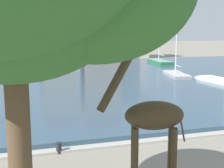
{
  "coord_description": "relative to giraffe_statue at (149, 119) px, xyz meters",
  "views": [
    {
      "loc": [
        -6.47,
        -5.68,
        5.3
      ],
      "look_at": [
        -1.29,
        11.8,
        2.2
      ],
      "focal_mm": 49.76,
      "sensor_mm": 36.0,
      "label": 1
    }
  ],
  "objects": [
    {
      "name": "harbor_water",
      "position": [
        2.74,
        25.12,
        -2.47
      ],
      "size": [
        83.05,
        40.38,
        0.35
      ],
      "primitive_type": "cube",
      "color": "#334C60",
      "rests_on": "ground"
    },
    {
      "name": "sailboat_white",
      "position": [
        15.04,
        16.73,
        -2.26
      ],
      "size": [
        2.32,
        9.33,
        7.69
      ],
      "color": "white",
      "rests_on": "ground"
    },
    {
      "name": "townhouse_wide_warehouse",
      "position": [
        10.82,
        48.71,
        3.85
      ],
      "size": [
        6.72,
        5.76,
        12.95
      ],
      "color": "tan",
      "rests_on": "ground"
    },
    {
      "name": "townhouse_tall_gabled",
      "position": [
        -5.07,
        49.28,
        2.84
      ],
      "size": [
        5.14,
        7.06,
        10.94
      ],
      "color": "beige",
      "rests_on": "ground"
    },
    {
      "name": "townhouse_corner_house",
      "position": [
        2.95,
        49.05,
        3.32
      ],
      "size": [
        6.35,
        5.69,
        11.89
      ],
      "color": "tan",
      "rests_on": "ground"
    },
    {
      "name": "giraffe_statue",
      "position": [
        0.0,
        0.0,
        0.0
      ],
      "size": [
        2.93,
        1.11,
        5.18
      ],
      "color": "#382B19",
      "rests_on": "ground"
    },
    {
      "name": "sailboat_green",
      "position": [
        17.4,
        36.71,
        -2.21
      ],
      "size": [
        2.71,
        7.74,
        6.68
      ],
      "color": "#236B42",
      "rests_on": "ground"
    },
    {
      "name": "sailboat_grey",
      "position": [
        12.98,
        22.75,
        -2.24
      ],
      "size": [
        2.92,
        6.27,
        7.57
      ],
      "color": "#939399",
      "rests_on": "ground"
    },
    {
      "name": "townhouse_narrow_midrow",
      "position": [
        17.45,
        50.63,
        1.85
      ],
      "size": [
        6.12,
        6.47,
        8.95
      ],
      "color": "beige",
      "rests_on": "ground"
    },
    {
      "name": "quay_edge_coping",
      "position": [
        2.74,
        4.69,
        -2.58
      ],
      "size": [
        83.05,
        0.5,
        0.12
      ],
      "primitive_type": "cube",
      "color": "#ADA89E",
      "rests_on": "ground"
    },
    {
      "name": "mooring_bollard",
      "position": [
        -2.3,
        4.54,
        -2.39
      ],
      "size": [
        0.24,
        0.24,
        0.5
      ],
      "primitive_type": "cylinder",
      "color": "#232326",
      "rests_on": "ground"
    }
  ]
}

